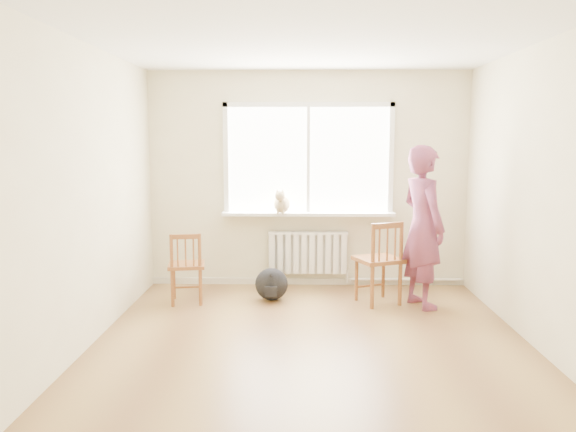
{
  "coord_description": "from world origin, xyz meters",
  "views": [
    {
      "loc": [
        -0.12,
        -4.82,
        1.84
      ],
      "look_at": [
        -0.23,
        1.2,
        1.03
      ],
      "focal_mm": 35.0,
      "sensor_mm": 36.0,
      "label": 1
    }
  ],
  "objects_px": {
    "chair_right": "(381,262)",
    "cat": "(282,203)",
    "person": "(423,227)",
    "backpack": "(271,284)",
    "chair_left": "(186,268)"
  },
  "relations": [
    {
      "from": "person",
      "to": "cat",
      "type": "xyz_separation_m",
      "value": [
        -1.58,
        0.73,
        0.18
      ]
    },
    {
      "from": "chair_right",
      "to": "person",
      "type": "bearing_deg",
      "value": 149.24
    },
    {
      "from": "chair_right",
      "to": "person",
      "type": "distance_m",
      "value": 0.61
    },
    {
      "from": "chair_right",
      "to": "cat",
      "type": "distance_m",
      "value": 1.45
    },
    {
      "from": "cat",
      "to": "backpack",
      "type": "bearing_deg",
      "value": -93.35
    },
    {
      "from": "backpack",
      "to": "cat",
      "type": "bearing_deg",
      "value": 79.33
    },
    {
      "from": "chair_left",
      "to": "chair_right",
      "type": "bearing_deg",
      "value": 171.14
    },
    {
      "from": "chair_right",
      "to": "backpack",
      "type": "bearing_deg",
      "value": -28.75
    },
    {
      "from": "chair_left",
      "to": "chair_right",
      "type": "distance_m",
      "value": 2.2
    },
    {
      "from": "chair_right",
      "to": "person",
      "type": "height_order",
      "value": "person"
    },
    {
      "from": "chair_right",
      "to": "cat",
      "type": "height_order",
      "value": "cat"
    },
    {
      "from": "chair_left",
      "to": "cat",
      "type": "distance_m",
      "value": 1.43
    },
    {
      "from": "chair_left",
      "to": "cat",
      "type": "xyz_separation_m",
      "value": [
        1.06,
        0.69,
        0.66
      ]
    },
    {
      "from": "person",
      "to": "backpack",
      "type": "height_order",
      "value": "person"
    },
    {
      "from": "chair_left",
      "to": "person",
      "type": "relative_size",
      "value": 0.46
    }
  ]
}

